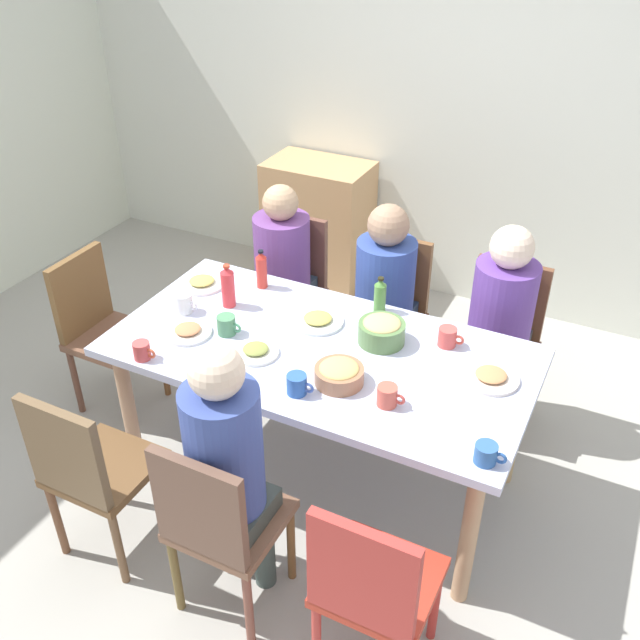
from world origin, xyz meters
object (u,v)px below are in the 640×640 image
bottle_2 (228,287)px  chair_3 (500,336)px  person_4 (227,460)px  plate_2 (256,351)px  plate_3 (318,320)px  side_cabinet (319,225)px  cup_5 (448,337)px  chair_1 (90,468)px  chair_4 (218,522)px  bottle_1 (262,270)px  cup_3 (297,384)px  chair_0 (290,282)px  cup_1 (486,454)px  bottle_0 (380,295)px  chair_6 (372,586)px  person_3 (501,311)px  plate_4 (491,377)px  dining_table (320,363)px  person_0 (281,261)px  cup_6 (388,396)px  cup_0 (142,351)px  chair_2 (389,307)px  cup_2 (184,303)px  plate_0 (188,331)px  bowl_1 (382,331)px  chair_5 (100,324)px  cup_4 (227,325)px  plate_1 (202,283)px  bowl_0 (339,374)px

bottle_2 → chair_3: bearing=31.5°
person_4 → plate_2: person_4 is taller
plate_3 → side_cabinet: side_cabinet is taller
cup_5 → side_cabinet: size_ratio=0.13×
chair_1 → chair_4: 0.63m
chair_4 → bottle_1: bearing=112.8°
chair_4 → side_cabinet: (-0.89, 2.61, -0.06)m
cup_3 → bottle_2: 0.77m
chair_4 → plate_3: (-0.10, 1.04, 0.28)m
chair_3 → bottle_2: bottle_2 is taller
chair_0 → cup_1: 1.95m
bottle_1 → plate_2: bearing=-62.3°
person_4 → bottle_0: size_ratio=6.91×
cup_5 → bottle_2: bottle_2 is taller
chair_3 → chair_6: same height
person_3 → chair_4: bearing=-111.2°
bottle_0 → bottle_2: (-0.68, -0.29, 0.02)m
person_3 → plate_4: (0.11, -0.65, 0.07)m
dining_table → person_4: size_ratio=1.49×
chair_3 → person_3: bearing=-90.0°
person_0 → cup_6: (1.05, -1.00, 0.12)m
person_3 → cup_0: size_ratio=10.60×
chair_4 → bottle_0: bottle_0 is taller
chair_2 → cup_1: chair_2 is taller
cup_0 → cup_5: cup_5 is taller
chair_3 → side_cabinet: size_ratio=1.00×
cup_6 → plate_2: bearing=174.4°
chair_0 → cup_5: 1.31m
dining_table → cup_2: size_ratio=15.41×
plate_2 → side_cabinet: side_cabinet is taller
chair_2 → plate_0: chair_2 is taller
chair_1 → cup_5: size_ratio=7.57×
cup_2 → bowl_1: bearing=11.2°
chair_0 → plate_2: size_ratio=4.37×
bottle_0 → chair_3: bearing=40.9°
cup_1 → cup_6: cup_6 is taller
cup_2 → person_0: bearing=83.3°
plate_3 → chair_2: bearing=81.4°
chair_5 → cup_4: size_ratio=7.40×
cup_4 → bottle_0: bearing=42.1°
chair_1 → plate_1: 1.13m
chair_4 → bottle_0: 1.32m
chair_6 → cup_3: (-0.57, 0.53, 0.31)m
bowl_1 → side_cabinet: 1.98m
plate_0 → chair_2: bearing=59.9°
person_4 → cup_1: size_ratio=10.58×
chair_2 → plate_1: chair_2 is taller
chair_3 → bottle_1: size_ratio=4.33×
bowl_0 → dining_table: bearing=134.5°
person_3 → cup_1: (0.23, -1.14, 0.10)m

